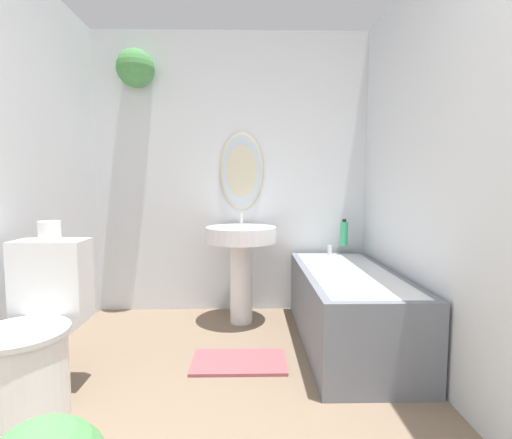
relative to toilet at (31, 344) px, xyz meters
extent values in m
cube|color=silver|center=(0.90, 1.52, 0.87)|extent=(2.46, 0.06, 2.40)
ellipsoid|color=beige|center=(0.99, 1.47, 0.89)|extent=(0.38, 0.02, 0.66)
ellipsoid|color=silver|center=(0.99, 1.47, 0.89)|extent=(0.34, 0.01, 0.62)
cylinder|color=#9E6042|center=(0.12, 1.40, 1.79)|extent=(0.14, 0.14, 0.08)
sphere|color=#4C934C|center=(0.12, 1.40, 1.72)|extent=(0.31, 0.31, 0.31)
cube|color=silver|center=(2.09, 0.04, 0.87)|extent=(0.06, 3.02, 2.40)
cylinder|color=white|center=(0.00, -0.08, -0.13)|extent=(0.40, 0.40, 0.41)
cylinder|color=silver|center=(0.00, -0.08, 0.09)|extent=(0.43, 0.43, 0.02)
cube|color=white|center=(0.00, 0.21, 0.28)|extent=(0.37, 0.19, 0.40)
cylinder|color=white|center=(0.99, 1.17, -0.01)|extent=(0.18, 0.18, 0.65)
cylinder|color=white|center=(0.99, 1.17, 0.38)|extent=(0.56, 0.56, 0.12)
cylinder|color=silver|center=(0.99, 1.32, 0.49)|extent=(0.02, 0.02, 0.10)
cube|color=slate|center=(1.73, 0.73, -0.08)|extent=(0.63, 1.41, 0.51)
cube|color=white|center=(1.73, 0.73, 0.16)|extent=(0.53, 1.31, 0.04)
cylinder|color=silver|center=(1.73, 1.34, 0.22)|extent=(0.04, 0.04, 0.08)
cylinder|color=#38B275|center=(1.85, 1.35, 0.36)|extent=(0.06, 0.06, 0.20)
cylinder|color=black|center=(1.85, 1.35, 0.47)|extent=(0.03, 0.03, 0.02)
cube|color=#934C51|center=(0.99, 0.46, -0.32)|extent=(0.58, 0.33, 0.02)
cylinder|color=white|center=(0.00, 0.21, 0.53)|extent=(0.11, 0.11, 0.10)
camera|label=1|loc=(1.05, -1.74, 0.76)|focal=26.00mm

